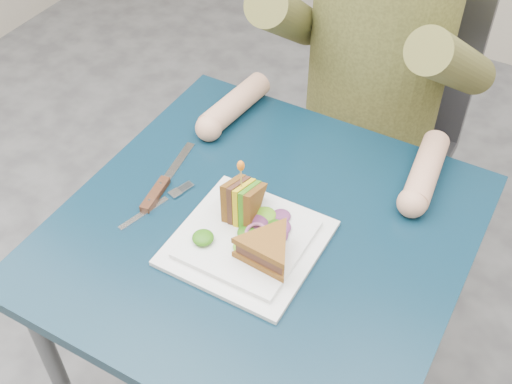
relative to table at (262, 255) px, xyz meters
The scene contains 12 objects.
table is the anchor object (origin of this frame).
chair 0.68m from the table, 90.00° to the left, with size 0.42×0.40×0.93m.
diner 0.61m from the table, 90.00° to the left, with size 0.54×0.59×0.74m.
plate 0.10m from the table, 94.08° to the right, with size 0.26×0.26×0.02m.
sandwich_flat 0.15m from the table, 55.25° to the right, with size 0.14×0.14×0.05m.
sandwich_upright 0.14m from the table, behind, with size 0.08×0.14×0.14m.
fork 0.23m from the table, 165.55° to the right, with size 0.07×0.18×0.01m.
knife 0.25m from the table, behind, with size 0.05×0.22×0.02m.
toothpick 0.20m from the table, behind, with size 0.00×0.00×0.06m, color tan.
toothpick_frill 0.23m from the table, behind, with size 0.01×0.01×0.02m, color orange.
lettuce_spill 0.12m from the table, 87.83° to the right, with size 0.15×0.13×0.02m, color #337A14, non-canonical shape.
onion_ring 0.12m from the table, 75.44° to the right, with size 0.04×0.04×0.01m, color #9E4C7A.
Camera 1 is at (0.39, -0.72, 1.64)m, focal length 45.00 mm.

